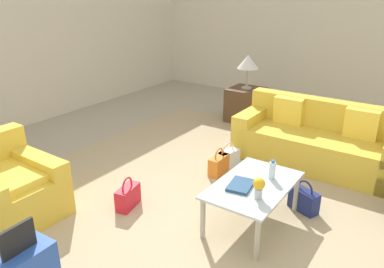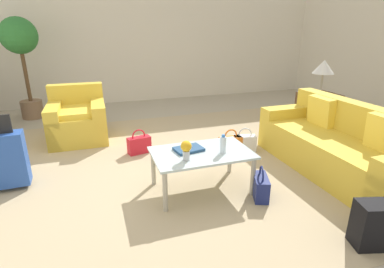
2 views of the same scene
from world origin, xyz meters
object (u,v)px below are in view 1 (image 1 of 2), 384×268
water_bottle (272,170)px  handbag_white (228,159)px  flower_vase (259,186)px  table_lamp (248,63)px  coffee_table (253,189)px  handbag_orange (219,165)px  handbag_red (128,196)px  couch (318,142)px  side_table (246,105)px  handbag_navy (304,200)px  coffee_table_book (241,185)px  armchair (6,190)px

water_bottle → handbag_white: size_ratio=0.57×
flower_vase → table_lamp: size_ratio=0.35×
coffee_table → handbag_orange: bearing=48.0°
water_bottle → handbag_orange: (0.55, 0.93, -0.42)m
table_lamp → coffee_table: bearing=-151.8°
handbag_white → handbag_red: bearing=163.9°
handbag_red → coffee_table: bearing=-68.7°
couch → side_table: couch is taller
flower_vase → handbag_orange: size_ratio=0.57×
coffee_table → handbag_navy: coffee_table is taller
coffee_table_book → coffee_table: bearing=-43.3°
water_bottle → table_lamp: table_lamp is taller
couch → handbag_orange: bearing=138.1°
table_lamp → handbag_orange: bearing=-162.0°
table_lamp → handbag_orange: 2.34m
table_lamp → handbag_white: bearing=-159.7°
water_bottle → handbag_navy: 0.59m
handbag_orange → handbag_red: 1.30m
couch → handbag_white: size_ratio=5.93×
water_bottle → handbag_white: (0.77, 0.92, -0.42)m
armchair → water_bottle: size_ratio=4.68×
couch → water_bottle: bearing=-180.0°
handbag_navy → handbag_red: size_ratio=1.00×
coffee_table_book → handbag_orange: bearing=31.2°
water_bottle → handbag_orange: size_ratio=0.57×
coffee_table → flower_vase: 0.32m
armchair → flower_vase: (1.08, -2.32, 0.28)m
handbag_navy → flower_vase: bearing=164.9°
handbag_red → handbag_white: bearing=-16.1°
handbag_navy → water_bottle: bearing=142.6°
coffee_table → flower_vase: bearing=-145.7°
handbag_orange → coffee_table: bearing=-132.0°
flower_vase → handbag_red: size_ratio=0.57×
flower_vase → side_table: size_ratio=0.35×
couch → coffee_table: 1.79m
side_table → table_lamp: size_ratio=1.01×
handbag_orange → armchair: bearing=146.9°
couch → handbag_navy: 1.29m
water_bottle → handbag_red: bearing=117.0°
couch → handbag_orange: couch is taller
couch → armchair: size_ratio=2.22×
side_table → table_lamp: bearing=0.0°
water_bottle → side_table: water_bottle is taller
side_table → handbag_orange: side_table is taller
handbag_white → handbag_red: size_ratio=1.00×
coffee_table → side_table: bearing=28.2°
handbag_orange → handbag_navy: bearing=-100.4°
water_bottle → table_lamp: (2.60, 1.60, 0.50)m
coffee_table → coffee_table_book: (-0.12, 0.08, 0.07)m
couch → flower_vase: (-2.01, -0.05, 0.28)m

